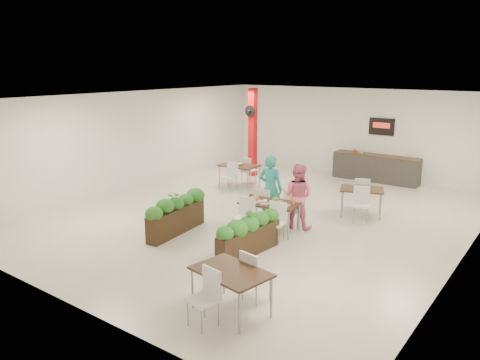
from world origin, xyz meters
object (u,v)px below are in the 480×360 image
object	(u,v)px
service_counter	(376,167)
red_column	(253,132)
side_table_c	(231,277)
planter_right	(249,233)
main_table	(269,207)
diner_man	(270,189)
side_table_a	(239,168)
planter_left	(176,213)
diner_woman	(297,196)
side_table_b	(362,193)

from	to	relation	value
service_counter	red_column	bearing A→B (deg)	-155.00
service_counter	side_table_c	distance (m)	10.33
planter_right	side_table_c	bearing A→B (deg)	-61.64
main_table	diner_man	bearing A→B (deg)	120.79
side_table_c	planter_right	bearing A→B (deg)	128.03
side_table_a	planter_left	bearing A→B (deg)	-76.13
diner_man	planter_left	xyz separation A→B (m)	(-1.37, -2.09, -0.37)
diner_woman	side_table_b	size ratio (longest dim) A/B	0.99
side_table_a	planter_right	bearing A→B (deg)	-55.34
side_table_b	side_table_c	xyz separation A→B (m)	(0.28, -6.23, 0.01)
service_counter	side_table_c	xyz separation A→B (m)	(1.38, -10.24, 0.14)
diner_woman	planter_right	bearing A→B (deg)	82.62
planter_left	service_counter	bearing A→B (deg)	76.11
main_table	planter_left	xyz separation A→B (m)	(-1.76, -1.43, -0.11)
main_table	planter_left	world-z (taller)	planter_left
side_table_a	side_table_b	world-z (taller)	same
side_table_a	service_counter	bearing A→B (deg)	41.89
main_table	diner_woman	distance (m)	0.80
planter_left	side_table_a	distance (m)	4.76
planter_left	planter_right	xyz separation A→B (m)	(2.19, -0.05, -0.03)
diner_man	diner_woman	bearing A→B (deg)	171.89
red_column	side_table_b	xyz separation A→B (m)	(5.10, -2.14, -1.02)
side_table_a	side_table_c	bearing A→B (deg)	-58.28
planter_right	red_column	bearing A→B (deg)	124.17
main_table	side_table_c	size ratio (longest dim) A/B	1.06
diner_man	diner_woman	size ratio (longest dim) A/B	1.08
planter_left	side_table_c	size ratio (longest dim) A/B	1.21
planter_right	service_counter	bearing A→B (deg)	91.50
diner_woman	side_table_b	world-z (taller)	diner_woman
main_table	side_table_b	size ratio (longest dim) A/B	1.07
side_table_a	side_table_b	xyz separation A→B (m)	(4.51, -0.53, -0.01)
planter_left	planter_right	size ratio (longest dim) A/B	1.07
red_column	main_table	xyz separation A→B (m)	(3.77, -4.72, -1.01)
red_column	planter_left	bearing A→B (deg)	-71.85
diner_woman	side_table_a	size ratio (longest dim) A/B	1.00
red_column	planter_right	distance (m)	7.58
service_counter	diner_man	bearing A→B (deg)	-95.94
diner_woman	planter_left	distance (m)	3.02
service_counter	side_table_b	bearing A→B (deg)	-74.66
service_counter	planter_left	distance (m)	8.26
diner_woman	side_table_c	size ratio (longest dim) A/B	0.99
red_column	planter_right	xyz separation A→B (m)	(4.21, -6.20, -1.15)
planter_left	side_table_b	world-z (taller)	planter_left
diner_man	service_counter	bearing A→B (deg)	-104.04
side_table_b	side_table_a	bearing A→B (deg)	152.29
side_table_a	side_table_b	bearing A→B (deg)	-10.36
main_table	diner_woman	world-z (taller)	diner_woman
side_table_a	side_table_c	xyz separation A→B (m)	(4.80, -6.76, -0.01)
side_table_c	main_table	bearing A→B (deg)	123.42
main_table	planter_right	bearing A→B (deg)	-73.62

